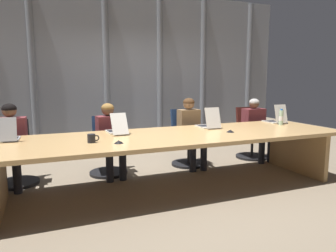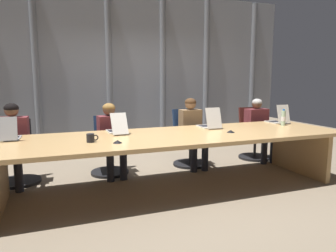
# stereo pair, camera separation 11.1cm
# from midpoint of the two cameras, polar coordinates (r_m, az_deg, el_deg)

# --- Properties ---
(ground_plane) EXTENTS (13.28, 13.28, 0.00)m
(ground_plane) POSITION_cam_midpoint_polar(r_m,az_deg,el_deg) (4.43, 1.97, -11.29)
(ground_plane) COLOR #7F705B
(conference_table) EXTENTS (4.81, 1.39, 0.76)m
(conference_table) POSITION_cam_midpoint_polar(r_m,az_deg,el_deg) (4.26, 2.02, -3.31)
(conference_table) COLOR tan
(conference_table) RESTS_ON ground_plane
(curtain_backdrop) EXTENTS (6.64, 0.17, 3.18)m
(curtain_backdrop) POSITION_cam_midpoint_polar(r_m,az_deg,el_deg) (6.32, -5.97, 9.28)
(curtain_backdrop) COLOR gray
(curtain_backdrop) RESTS_ON ground_plane
(laptop_left_end) EXTENTS (0.25, 0.37, 0.30)m
(laptop_left_end) POSITION_cam_midpoint_polar(r_m,az_deg,el_deg) (4.29, -26.21, -1.52)
(laptop_left_end) COLOR #A8ADB7
(laptop_left_end) RESTS_ON conference_table
(laptop_left_mid) EXTENTS (0.23, 0.49, 0.29)m
(laptop_left_mid) POSITION_cam_midpoint_polar(r_m,az_deg,el_deg) (4.39, -8.61, -0.53)
(laptop_left_mid) COLOR beige
(laptop_left_mid) RESTS_ON conference_table
(laptop_center) EXTENTS (0.25, 0.44, 0.32)m
(laptop_center) POSITION_cam_midpoint_polar(r_m,az_deg,el_deg) (4.85, 8.13, 0.39)
(laptop_center) COLOR beige
(laptop_center) RESTS_ON conference_table
(laptop_right_mid) EXTENTS (0.24, 0.42, 0.32)m
(laptop_right_mid) POSITION_cam_midpoint_polar(r_m,az_deg,el_deg) (5.64, 19.84, 1.11)
(laptop_right_mid) COLOR beige
(laptop_right_mid) RESTS_ON conference_table
(office_chair_left_end) EXTENTS (0.60, 0.60, 0.91)m
(office_chair_left_end) POSITION_cam_midpoint_polar(r_m,az_deg,el_deg) (5.07, -25.06, -5.48)
(office_chair_left_end) COLOR black
(office_chair_left_end) RESTS_ON ground_plane
(office_chair_left_mid) EXTENTS (0.60, 0.60, 0.91)m
(office_chair_left_mid) POSITION_cam_midpoint_polar(r_m,az_deg,el_deg) (5.13, -10.05, -4.62)
(office_chair_left_mid) COLOR navy
(office_chair_left_mid) RESTS_ON ground_plane
(office_chair_center) EXTENTS (0.60, 0.61, 0.98)m
(office_chair_center) POSITION_cam_midpoint_polar(r_m,az_deg,el_deg) (5.56, 4.36, -3.32)
(office_chair_center) COLOR navy
(office_chair_center) RESTS_ON ground_plane
(office_chair_right_mid) EXTENTS (0.60, 0.60, 0.96)m
(office_chair_right_mid) POSITION_cam_midpoint_polar(r_m,az_deg,el_deg) (6.25, 15.77, -2.34)
(office_chair_right_mid) COLOR #511E19
(office_chair_right_mid) RESTS_ON ground_plane
(person_left_end) EXTENTS (0.45, 0.57, 1.17)m
(person_left_end) POSITION_cam_midpoint_polar(r_m,az_deg,el_deg) (4.86, -25.85, -2.23)
(person_left_end) COLOR brown
(person_left_end) RESTS_ON ground_plane
(person_left_mid) EXTENTS (0.39, 0.56, 1.13)m
(person_left_mid) POSITION_cam_midpoint_polar(r_m,az_deg,el_deg) (4.92, -9.66, -1.63)
(person_left_mid) COLOR brown
(person_left_mid) RESTS_ON ground_plane
(person_center) EXTENTS (0.37, 0.55, 1.18)m
(person_center) POSITION_cam_midpoint_polar(r_m,az_deg,el_deg) (5.35, 5.04, -0.45)
(person_center) COLOR olive
(person_center) RESTS_ON ground_plane
(person_right_mid) EXTENTS (0.43, 0.55, 1.14)m
(person_right_mid) POSITION_cam_midpoint_polar(r_m,az_deg,el_deg) (6.07, 16.72, 0.08)
(person_right_mid) COLOR brown
(person_right_mid) RESTS_ON ground_plane
(water_bottle_primary) EXTENTS (0.07, 0.07, 0.26)m
(water_bottle_primary) POSITION_cam_midpoint_polar(r_m,az_deg,el_deg) (5.38, 20.78, 1.37)
(water_bottle_primary) COLOR #ADD1B2
(water_bottle_primary) RESTS_ON conference_table
(coffee_mug_near) EXTENTS (0.14, 0.09, 0.10)m
(coffee_mug_near) POSITION_cam_midpoint_polar(r_m,az_deg,el_deg) (3.80, -13.04, -2.14)
(coffee_mug_near) COLOR black
(coffee_mug_near) RESTS_ON conference_table
(conference_mic_left_side) EXTENTS (0.11, 0.11, 0.03)m
(conference_mic_left_side) POSITION_cam_midpoint_polar(r_m,az_deg,el_deg) (4.48, 12.02, -0.94)
(conference_mic_left_side) COLOR black
(conference_mic_left_side) RESTS_ON conference_table
(conference_mic_middle) EXTENTS (0.11, 0.11, 0.03)m
(conference_mic_middle) POSITION_cam_midpoint_polar(r_m,az_deg,el_deg) (3.71, -8.32, -2.82)
(conference_mic_middle) COLOR black
(conference_mic_middle) RESTS_ON conference_table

